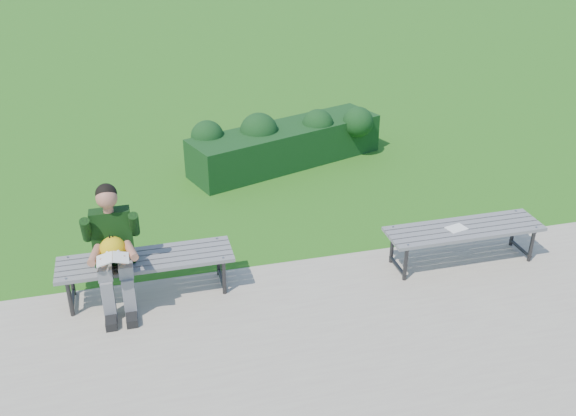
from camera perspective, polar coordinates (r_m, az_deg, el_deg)
The scene contains 7 objects.
ground at distance 7.45m, azimuth -0.46°, elevation -4.99°, with size 80.00×80.00×0.00m.
walkway at distance 6.09m, azimuth 3.68°, elevation -13.42°, with size 30.00×3.50×0.02m.
hedge at distance 9.94m, azimuth -0.26°, elevation 5.98°, with size 3.19×1.75×0.86m.
bench_left at distance 6.85m, azimuth -12.51°, elevation -4.74°, with size 1.80×0.50×0.46m.
bench_right at distance 7.52m, azimuth 15.37°, elevation -2.04°, with size 1.80×0.50×0.46m.
seated_boy at distance 6.63m, azimuth -15.30°, elevation -3.26°, with size 0.56×0.76×1.31m.
paper_sheet at distance 7.45m, azimuth 14.75°, elevation -1.75°, with size 0.25×0.21×0.01m.
Camera 1 is at (-1.53, -6.12, 3.96)m, focal length 40.00 mm.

